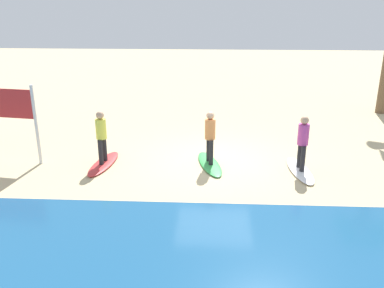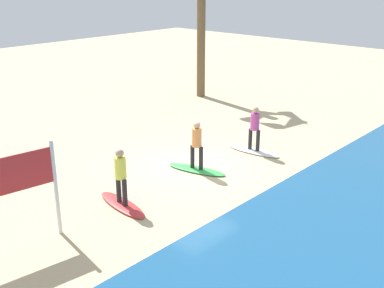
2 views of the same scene
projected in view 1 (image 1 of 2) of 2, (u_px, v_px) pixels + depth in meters
name	position (u px, v px, depth m)	size (l,w,h in m)	color
ground_plane	(215.00, 161.00, 13.19)	(60.00, 60.00, 0.00)	#CCB789
surfboard_white	(300.00, 170.00, 12.36)	(2.10, 0.56, 0.09)	white
surfer_white	(303.00, 139.00, 12.03)	(0.32, 0.46, 1.64)	#232328
surfboard_green	(210.00, 164.00, 12.85)	(2.10, 0.56, 0.09)	green
surfer_green	(210.00, 134.00, 12.52)	(0.32, 0.45, 1.64)	#232328
surfboard_red	(104.00, 164.00, 12.87)	(2.10, 0.56, 0.09)	red
surfer_red	(101.00, 133.00, 12.54)	(0.32, 0.46, 1.64)	#232328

